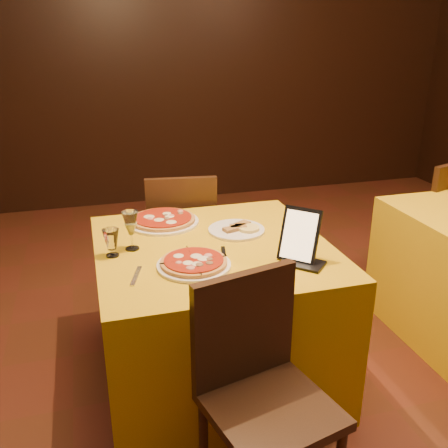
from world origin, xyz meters
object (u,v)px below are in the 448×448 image
object	(u,v)px
chair_main_near	(271,409)
tablet	(300,235)
chair_main_far	(181,238)
chair_side_far	(421,220)
pizza_far	(163,221)
water_glass	(111,243)
main_table	(213,313)
wine_glass	(131,230)
pizza_near	(194,264)

from	to	relation	value
chair_main_near	tablet	xyz separation A→B (m)	(0.33, 0.54, 0.41)
chair_main_far	chair_side_far	size ratio (longest dim) A/B	1.00
pizza_far	water_glass	distance (m)	0.45
chair_side_far	tablet	xyz separation A→B (m)	(-1.37, -0.94, 0.41)
water_glass	chair_side_far	bearing A→B (deg)	17.24
main_table	water_glass	size ratio (longest dim) A/B	8.46
chair_side_far	wine_glass	xyz separation A→B (m)	(-2.08, -0.62, 0.39)
main_table	chair_side_far	size ratio (longest dim) A/B	1.21
chair_main_far	chair_side_far	distance (m)	1.71
wine_glass	water_glass	world-z (taller)	wine_glass
water_glass	tablet	world-z (taller)	tablet
pizza_near	water_glass	xyz separation A→B (m)	(-0.33, 0.21, 0.05)
pizza_near	pizza_far	distance (m)	0.56
chair_side_far	wine_glass	size ratio (longest dim) A/B	4.79
main_table	chair_main_near	world-z (taller)	chair_main_near
chair_main_far	tablet	world-z (taller)	tablet
pizza_near	water_glass	world-z (taller)	water_glass
main_table	chair_side_far	distance (m)	1.83
chair_side_far	wine_glass	bearing A→B (deg)	-2.56
main_table	chair_side_far	bearing A→B (deg)	21.76
water_glass	pizza_near	bearing A→B (deg)	-32.24
pizza_near	tablet	bearing A→B (deg)	-7.25
chair_main_far	pizza_near	size ratio (longest dim) A/B	2.81
tablet	pizza_near	bearing A→B (deg)	-142.96
chair_main_far	wine_glass	xyz separation A→B (m)	(-0.38, -0.77, 0.39)
main_table	pizza_near	world-z (taller)	pizza_near
chair_main_near	water_glass	size ratio (longest dim) A/B	7.00
chair_main_near	wine_glass	world-z (taller)	wine_glass
pizza_far	main_table	bearing A→B (deg)	-62.79
chair_side_far	pizza_far	distance (m)	1.93
chair_main_far	wine_glass	distance (m)	0.94
main_table	water_glass	xyz separation A→B (m)	(-0.47, 0.00, 0.44)
pizza_near	water_glass	size ratio (longest dim) A/B	2.49
chair_main_far	chair_side_far	bearing A→B (deg)	-177.46
wine_glass	tablet	size ratio (longest dim) A/B	0.78
pizza_near	pizza_far	bearing A→B (deg)	94.31
chair_side_far	water_glass	size ratio (longest dim) A/B	7.00
chair_main_far	pizza_near	xyz separation A→B (m)	(-0.14, -1.03, 0.31)
chair_side_far	pizza_far	world-z (taller)	chair_side_far
chair_main_near	tablet	distance (m)	0.76
main_table	chair_main_near	distance (m)	0.81
wine_glass	chair_side_far	bearing A→B (deg)	16.66
chair_main_far	chair_side_far	xyz separation A→B (m)	(1.70, -0.15, 0.00)
chair_side_far	pizza_near	xyz separation A→B (m)	(-1.84, -0.88, 0.31)
pizza_far	pizza_near	bearing A→B (deg)	-85.69
chair_side_far	water_glass	world-z (taller)	chair_side_far
chair_side_far	main_table	bearing A→B (deg)	2.54
pizza_far	chair_main_far	bearing A→B (deg)	69.10
chair_side_far	tablet	size ratio (longest dim) A/B	3.73
main_table	pizza_far	distance (m)	0.56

